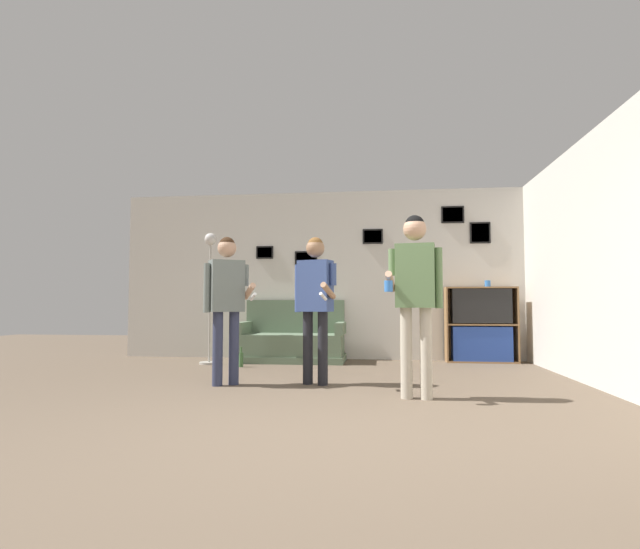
{
  "coord_description": "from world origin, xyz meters",
  "views": [
    {
      "loc": [
        0.41,
        -3.3,
        0.88
      ],
      "look_at": [
        -0.27,
        2.35,
        1.21
      ],
      "focal_mm": 28.0,
      "sensor_mm": 36.0,
      "label": 1
    }
  ],
  "objects_px": {
    "person_player_foreground_left": "(226,294)",
    "couch": "(292,341)",
    "person_player_foreground_center": "(315,294)",
    "floor_lamp": "(210,279)",
    "person_watcher_holding_cup": "(415,285)",
    "bottle_on_floor": "(241,359)",
    "bookshelf": "(481,325)",
    "drinking_cup": "(488,284)"
  },
  "relations": [
    {
      "from": "bookshelf",
      "to": "bottle_on_floor",
      "type": "bearing_deg",
      "value": -164.02
    },
    {
      "from": "person_player_foreground_left",
      "to": "person_watcher_holding_cup",
      "type": "distance_m",
      "value": 2.07
    },
    {
      "from": "couch",
      "to": "person_player_foreground_left",
      "type": "height_order",
      "value": "person_player_foreground_left"
    },
    {
      "from": "person_player_foreground_left",
      "to": "bottle_on_floor",
      "type": "height_order",
      "value": "person_player_foreground_left"
    },
    {
      "from": "couch",
      "to": "bottle_on_floor",
      "type": "relative_size",
      "value": 5.79
    },
    {
      "from": "person_player_foreground_left",
      "to": "person_watcher_holding_cup",
      "type": "height_order",
      "value": "person_watcher_holding_cup"
    },
    {
      "from": "couch",
      "to": "person_player_foreground_left",
      "type": "bearing_deg",
      "value": -97.67
    },
    {
      "from": "couch",
      "to": "person_player_foreground_left",
      "type": "distance_m",
      "value": 2.45
    },
    {
      "from": "couch",
      "to": "person_player_foreground_left",
      "type": "xyz_separation_m",
      "value": [
        -0.31,
        -2.33,
        0.68
      ]
    },
    {
      "from": "bottle_on_floor",
      "to": "floor_lamp",
      "type": "bearing_deg",
      "value": 152.67
    },
    {
      "from": "floor_lamp",
      "to": "person_watcher_holding_cup",
      "type": "height_order",
      "value": "floor_lamp"
    },
    {
      "from": "bottle_on_floor",
      "to": "couch",
      "type": "bearing_deg",
      "value": 53.75
    },
    {
      "from": "floor_lamp",
      "to": "person_player_foreground_center",
      "type": "bearing_deg",
      "value": -43.17
    },
    {
      "from": "floor_lamp",
      "to": "bottle_on_floor",
      "type": "relative_size",
      "value": 6.89
    },
    {
      "from": "bookshelf",
      "to": "person_player_foreground_center",
      "type": "bearing_deg",
      "value": -133.07
    },
    {
      "from": "bottle_on_floor",
      "to": "person_watcher_holding_cup",
      "type": "bearing_deg",
      "value": -42.66
    },
    {
      "from": "person_player_foreground_center",
      "to": "bottle_on_floor",
      "type": "height_order",
      "value": "person_player_foreground_center"
    },
    {
      "from": "couch",
      "to": "person_watcher_holding_cup",
      "type": "xyz_separation_m",
      "value": [
        1.68,
        -2.88,
        0.75
      ]
    },
    {
      "from": "person_player_foreground_center",
      "to": "bookshelf",
      "type": "bearing_deg",
      "value": 46.93
    },
    {
      "from": "person_player_foreground_center",
      "to": "floor_lamp",
      "type": "bearing_deg",
      "value": 136.83
    },
    {
      "from": "couch",
      "to": "floor_lamp",
      "type": "relative_size",
      "value": 0.84
    },
    {
      "from": "person_player_foreground_left",
      "to": "couch",
      "type": "bearing_deg",
      "value": 82.33
    },
    {
      "from": "couch",
      "to": "person_watcher_holding_cup",
      "type": "bearing_deg",
      "value": -59.74
    },
    {
      "from": "person_player_foreground_left",
      "to": "floor_lamp",
      "type": "bearing_deg",
      "value": 114.43
    },
    {
      "from": "floor_lamp",
      "to": "drinking_cup",
      "type": "height_order",
      "value": "floor_lamp"
    },
    {
      "from": "person_watcher_holding_cup",
      "to": "bottle_on_floor",
      "type": "xyz_separation_m",
      "value": [
        -2.26,
        2.08,
        -0.95
      ]
    },
    {
      "from": "floor_lamp",
      "to": "bottle_on_floor",
      "type": "xyz_separation_m",
      "value": [
        0.56,
        -0.29,
        -1.13
      ]
    },
    {
      "from": "person_player_foreground_left",
      "to": "bottle_on_floor",
      "type": "distance_m",
      "value": 1.79
    },
    {
      "from": "couch",
      "to": "floor_lamp",
      "type": "xyz_separation_m",
      "value": [
        -1.15,
        -0.5,
        0.94
      ]
    },
    {
      "from": "person_player_foreground_left",
      "to": "person_watcher_holding_cup",
      "type": "xyz_separation_m",
      "value": [
        1.99,
        -0.54,
        0.07
      ]
    },
    {
      "from": "couch",
      "to": "bottle_on_floor",
      "type": "xyz_separation_m",
      "value": [
        -0.58,
        -0.79,
        -0.19
      ]
    },
    {
      "from": "couch",
      "to": "bookshelf",
      "type": "bearing_deg",
      "value": 3.83
    },
    {
      "from": "person_watcher_holding_cup",
      "to": "person_player_foreground_left",
      "type": "bearing_deg",
      "value": 164.79
    },
    {
      "from": "bookshelf",
      "to": "drinking_cup",
      "type": "xyz_separation_m",
      "value": [
        0.11,
        0.0,
        0.62
      ]
    },
    {
      "from": "bookshelf",
      "to": "bottle_on_floor",
      "type": "height_order",
      "value": "bookshelf"
    },
    {
      "from": "couch",
      "to": "person_player_foreground_center",
      "type": "xyz_separation_m",
      "value": [
        0.64,
        -2.18,
        0.68
      ]
    },
    {
      "from": "bottle_on_floor",
      "to": "drinking_cup",
      "type": "xyz_separation_m",
      "value": [
        3.55,
        0.99,
        1.08
      ]
    },
    {
      "from": "person_player_foreground_left",
      "to": "person_player_foreground_center",
      "type": "distance_m",
      "value": 0.97
    },
    {
      "from": "couch",
      "to": "person_player_foreground_center",
      "type": "distance_m",
      "value": 2.37
    },
    {
      "from": "couch",
      "to": "floor_lamp",
      "type": "height_order",
      "value": "floor_lamp"
    },
    {
      "from": "person_player_foreground_center",
      "to": "drinking_cup",
      "type": "height_order",
      "value": "person_player_foreground_center"
    },
    {
      "from": "bookshelf",
      "to": "person_player_foreground_left",
      "type": "relative_size",
      "value": 0.7
    }
  ]
}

